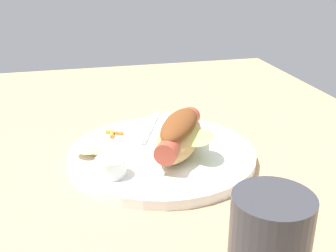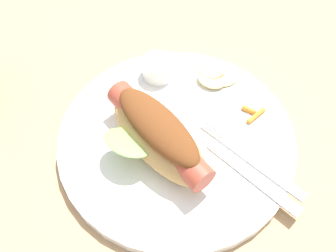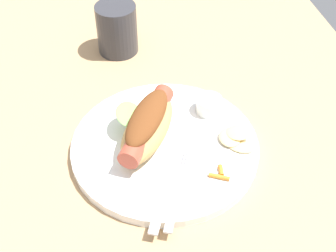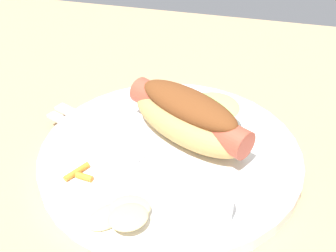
% 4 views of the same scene
% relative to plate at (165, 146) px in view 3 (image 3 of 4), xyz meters
% --- Properties ---
extents(ground_plane, '(1.20, 0.90, 0.02)m').
position_rel_plate_xyz_m(ground_plane, '(0.03, -0.02, -0.02)').
color(ground_plane, tan).
extents(plate, '(0.30, 0.30, 0.02)m').
position_rel_plate_xyz_m(plate, '(0.00, 0.00, 0.00)').
color(plate, white).
rests_on(plate, ground_plane).
extents(hot_dog, '(0.17, 0.14, 0.06)m').
position_rel_plate_xyz_m(hot_dog, '(-0.01, -0.03, 0.04)').
color(hot_dog, tan).
rests_on(hot_dog, plate).
extents(sauce_ramekin, '(0.05, 0.05, 0.03)m').
position_rel_plate_xyz_m(sauce_ramekin, '(-0.06, 0.09, 0.02)').
color(sauce_ramekin, white).
rests_on(sauce_ramekin, plate).
extents(fork, '(0.15, 0.07, 0.00)m').
position_rel_plate_xyz_m(fork, '(0.10, -0.00, 0.01)').
color(fork, silver).
rests_on(fork, plate).
extents(knife, '(0.13, 0.07, 0.00)m').
position_rel_plate_xyz_m(knife, '(0.11, -0.02, 0.01)').
color(knife, silver).
rests_on(knife, plate).
extents(chips_pile, '(0.07, 0.06, 0.02)m').
position_rel_plate_xyz_m(chips_pile, '(0.02, 0.11, 0.01)').
color(chips_pile, '#E0C17B').
rests_on(chips_pile, plate).
extents(carrot_garnish, '(0.03, 0.03, 0.01)m').
position_rel_plate_xyz_m(carrot_garnish, '(0.08, 0.07, 0.01)').
color(carrot_garnish, orange).
rests_on(carrot_garnish, plate).
extents(drinking_cup, '(0.08, 0.08, 0.10)m').
position_rel_plate_xyz_m(drinking_cup, '(-0.30, -0.04, 0.04)').
color(drinking_cup, '#333338').
rests_on(drinking_cup, ground_plane).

